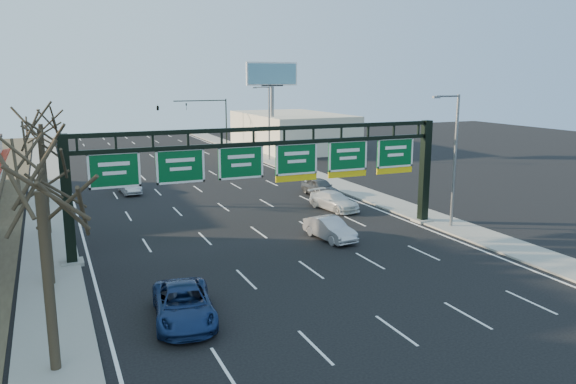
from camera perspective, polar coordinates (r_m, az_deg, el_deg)
name	(u,v)px	position (r m, az deg, el deg)	size (l,w,h in m)	color
ground	(328,282)	(28.69, 4.09, -9.09)	(160.00, 160.00, 0.00)	black
sidewalk_left	(48,216)	(44.90, -23.19, -2.29)	(3.00, 120.00, 0.12)	gray
sidewalk_right	(352,189)	(51.53, 6.49, 0.28)	(3.00, 120.00, 0.12)	gray
lane_markings	(216,202)	(46.62, -7.30, -1.01)	(21.60, 120.00, 0.01)	white
sign_gantry	(272,168)	(34.62, -1.67, 2.47)	(24.60, 1.20, 7.20)	black
building_right_distant	(292,131)	(80.95, 0.37, 6.22)	(12.00, 20.00, 5.00)	beige
tree_near	(37,160)	(19.94, -24.13, 2.96)	(3.60, 3.60, 8.86)	#2D2419
tree_gantry	(39,142)	(28.92, -23.98, 4.63)	(3.60, 3.60, 8.48)	#2D2419
tree_mid	(38,114)	(38.83, -24.03, 7.27)	(3.60, 3.60, 9.24)	#2D2419
tree_far	(39,111)	(48.83, -23.95, 7.53)	(3.60, 3.60, 8.86)	#2D2419
streetlight_near	(454,154)	(39.16, 16.47, 3.74)	(2.15, 0.22, 9.00)	slate
streetlight_far	(268,119)	(68.65, -2.04, 7.41)	(2.15, 0.22, 9.00)	slate
billboard_right	(272,85)	(74.04, -1.63, 10.80)	(7.00, 0.50, 12.00)	slate
traffic_signal_mast	(184,110)	(80.96, -10.49, 8.16)	(10.16, 0.54, 7.00)	black
car_blue_suv	(184,304)	(24.50, -10.55, -11.16)	(2.41, 5.23, 1.45)	navy
car_silver_sedan	(330,229)	(35.67, 4.28, -3.75)	(1.48, 4.23, 1.39)	#A3A3A7
car_white_wagon	(334,201)	(43.68, 4.69, -0.90)	(1.92, 4.72, 1.37)	silver
car_grey_far	(320,187)	(48.63, 3.28, 0.50)	(1.79, 4.46, 1.52)	#45474A
car_silver_distant	(129,186)	(51.66, -15.86, 0.63)	(1.43, 4.10, 1.35)	#B2B2B7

